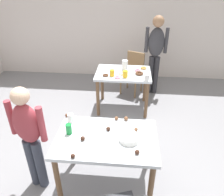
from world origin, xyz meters
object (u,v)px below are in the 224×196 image
person_girl_near (29,133)px  mixing_bowl (129,138)px  dining_table_near (106,145)px  chair_far_table (133,70)px  dining_table_far (123,78)px  pitcher_far (125,66)px  soda_can (69,129)px  person_adult_far (156,49)px

person_girl_near → mixing_bowl: person_girl_near is taller
dining_table_near → chair_far_table: chair_far_table is taller
dining_table_near → mixing_bowl: bearing=-6.4°
dining_table_far → pitcher_far: size_ratio=4.80×
chair_far_table → soda_can: bearing=-106.0°
dining_table_far → person_adult_far: 0.99m
chair_far_table → mixing_bowl: (-0.04, -2.54, 0.28)m
dining_table_near → dining_table_far: same height
dining_table_near → person_adult_far: (0.72, 2.50, 0.34)m
person_adult_far → soda_can: 2.72m
person_girl_near → pitcher_far: size_ratio=6.61×
dining_table_near → pitcher_far: bearing=86.1°
mixing_bowl → person_adult_far: bearing=79.6°
person_girl_near → pitcher_far: (0.96, 1.92, 0.05)m
dining_table_near → soda_can: (-0.42, 0.03, 0.17)m
soda_can → person_girl_near: bearing=-167.1°
dining_table_near → dining_table_far: size_ratio=1.13×
pitcher_far → chair_far_table: bearing=75.6°
person_girl_near → soda_can: 0.43m
dining_table_far → mixing_bowl: mixing_bowl is taller
person_girl_near → soda_can: (0.42, 0.10, 0.01)m
dining_table_near → pitcher_far: pitcher_far is taller
dining_table_near → person_girl_near: 0.85m
chair_far_table → person_adult_far: (0.42, -0.01, 0.49)m
dining_table_far → person_girl_near: person_girl_near is taller
dining_table_near → soda_can: bearing=175.8°
chair_far_table → mixing_bowl: 2.55m
dining_table_near → soda_can: size_ratio=9.08×
person_adult_far → mixing_bowl: size_ratio=7.68×
person_girl_near → dining_table_near: bearing=4.4°
dining_table_far → soda_can: (-0.52, -1.77, 0.18)m
dining_table_near → chair_far_table: 2.53m
dining_table_far → person_girl_near: size_ratio=0.73×
dining_table_near → mixing_bowl: 0.29m
mixing_bowl → chair_far_table: bearing=89.0°
dining_table_far → mixing_bowl: size_ratio=4.66×
person_adult_far → chair_far_table: bearing=178.7°
chair_far_table → person_adult_far: 0.64m
dining_table_near → dining_table_far: (0.10, 1.80, -0.01)m
dining_table_far → person_adult_far: size_ratio=0.61×
pitcher_far → soda_can: bearing=-106.6°
dining_table_near → dining_table_far: 1.80m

